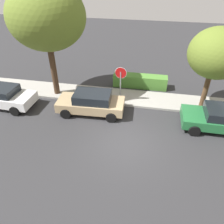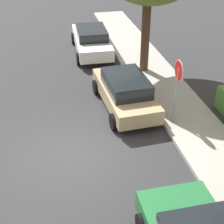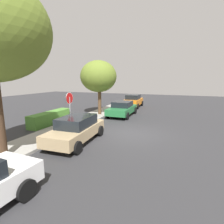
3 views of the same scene
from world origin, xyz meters
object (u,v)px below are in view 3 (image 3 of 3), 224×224
object	(u,v)px
parked_car_green	(122,108)
street_tree_near_corner	(98,77)
stop_sign	(70,105)
parked_car_orange	(133,101)
parked_car_tan	(76,129)

from	to	relation	value
parked_car_green	street_tree_near_corner	size ratio (longest dim) A/B	0.82
stop_sign	parked_car_green	distance (m)	6.41
stop_sign	parked_car_orange	bearing A→B (deg)	-6.69
street_tree_near_corner	stop_sign	bearing A→B (deg)	-174.75
stop_sign	parked_car_green	bearing A→B (deg)	-15.59
stop_sign	parked_car_green	xyz separation A→B (m)	(6.08, -1.70, -1.09)
stop_sign	parked_car_orange	distance (m)	11.75
parked_car_tan	parked_car_orange	xyz separation A→B (m)	(13.24, 0.12, 0.04)
parked_car_tan	stop_sign	bearing A→B (deg)	42.51
parked_car_green	parked_car_orange	distance (m)	5.55
stop_sign	parked_car_tan	world-z (taller)	stop_sign
parked_car_tan	street_tree_near_corner	world-z (taller)	street_tree_near_corner
parked_car_orange	street_tree_near_corner	distance (m)	6.98
parked_car_orange	street_tree_near_corner	size ratio (longest dim) A/B	0.75
parked_car_orange	parked_car_green	bearing A→B (deg)	-176.58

